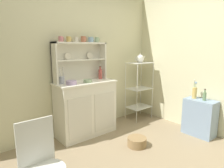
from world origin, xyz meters
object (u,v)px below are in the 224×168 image
floor_basket (137,142)px  porcelain_teapot (140,58)px  utensil_jar (62,80)px  oil_bottle (205,96)px  jam_bottle (100,74)px  cup_rose_0 (61,39)px  flower_vase (195,92)px  side_shelf_blue (200,117)px  bowl_mixing_large (71,82)px  wire_chair (40,161)px  bakers_rack (139,86)px  hutch_cabinet (86,108)px  hutch_shelf_unit (79,58)px

floor_basket → porcelain_teapot: size_ratio=1.12×
utensil_jar → oil_bottle: bearing=-37.0°
jam_bottle → utensil_jar: size_ratio=0.88×
cup_rose_0 → flower_vase: size_ratio=0.26×
side_shelf_blue → floor_basket: size_ratio=2.14×
jam_bottle → bowl_mixing_large: bearing=-166.2°
wire_chair → oil_bottle: size_ratio=4.56×
porcelain_teapot → flower_vase: size_ratio=0.78×
porcelain_teapot → jam_bottle: bearing=170.7°
floor_basket → utensil_jar: (-0.71, 0.91, 0.88)m
bowl_mixing_large → oil_bottle: 2.09m
porcelain_teapot → side_shelf_blue: bearing=-80.2°
bakers_rack → bowl_mixing_large: size_ratio=7.13×
floor_basket → jam_bottle: (0.02, 0.91, 0.91)m
hutch_cabinet → wire_chair: size_ratio=1.16×
floor_basket → porcelain_teapot: (0.87, 0.77, 1.15)m
hutch_shelf_unit → bakers_rack: size_ratio=0.80×
hutch_shelf_unit → bowl_mixing_large: hutch_shelf_unit is taller
floor_basket → bowl_mixing_large: size_ratio=1.75×
cup_rose_0 → flower_vase: bearing=-34.9°
bakers_rack → side_shelf_blue: size_ratio=1.91×
floor_basket → oil_bottle: (1.07, -0.44, 0.60)m
hutch_shelf_unit → wire_chair: 1.89m
bakers_rack → utensil_jar: bearing=175.3°
cup_rose_0 → wire_chair: bearing=-123.2°
cup_rose_0 → utensil_jar: 0.60m
bakers_rack → floor_basket: (-0.87, -0.77, -0.61)m
hutch_shelf_unit → bowl_mixing_large: bearing=-140.6°
bakers_rack → cup_rose_0: size_ratio=13.65×
porcelain_teapot → utensil_jar: bearing=175.3°
floor_basket → flower_vase: 1.28m
wire_chair → hutch_shelf_unit: bearing=38.6°
hutch_shelf_unit → bakers_rack: bearing=-10.0°
cup_rose_0 → bakers_rack: bearing=-6.5°
bowl_mixing_large → utensil_jar: utensil_jar is taller
bowl_mixing_large → flower_vase: (1.70, -1.02, -0.21)m
jam_bottle → bakers_rack: bearing=-9.3°
floor_basket → jam_bottle: jam_bottle is taller
oil_bottle → utensil_jar: bearing=143.0°
bakers_rack → bowl_mixing_large: bakers_rack is taller
side_shelf_blue → utensil_jar: utensil_jar is taller
side_shelf_blue → utensil_jar: 2.29m
side_shelf_blue → flower_vase: bearing=89.8°
cup_rose_0 → bowl_mixing_large: bearing=-78.4°
bowl_mixing_large → porcelain_teapot: porcelain_teapot is taller
hutch_cabinet → oil_bottle: size_ratio=5.28×
bakers_rack → flower_vase: bearing=-79.2°
wire_chair → utensil_jar: 1.52m
cup_rose_0 → jam_bottle: cup_rose_0 is taller
utensil_jar → hutch_cabinet: bearing=-12.1°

